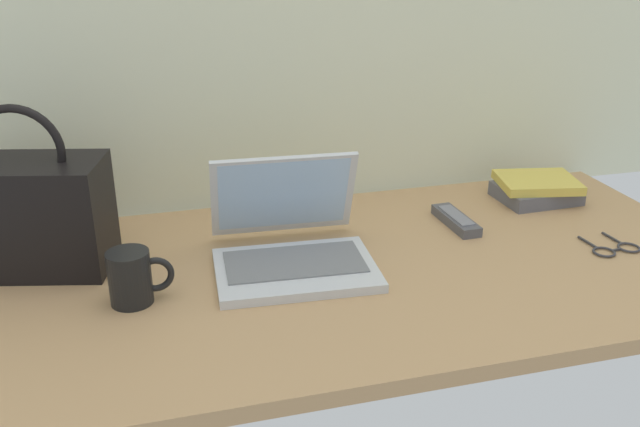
{
  "coord_description": "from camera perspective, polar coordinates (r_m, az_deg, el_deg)",
  "views": [
    {
      "loc": [
        -0.37,
        -1.18,
        0.66
      ],
      "look_at": [
        -0.05,
        0.0,
        0.15
      ],
      "focal_mm": 38.9,
      "sensor_mm": 36.0,
      "label": 1
    }
  ],
  "objects": [
    {
      "name": "book_stack",
      "position": [
        1.79,
        17.38,
        1.95
      ],
      "size": [
        0.21,
        0.18,
        0.06
      ],
      "color": "#595960",
      "rests_on": "desk"
    },
    {
      "name": "handbag",
      "position": [
        1.45,
        -22.91,
        0.04
      ],
      "size": [
        0.33,
        0.23,
        0.33
      ],
      "color": "black",
      "rests_on": "desk"
    },
    {
      "name": "coffee_mug",
      "position": [
        1.28,
        -15.21,
        -5.04
      ],
      "size": [
        0.12,
        0.08,
        0.1
      ],
      "color": "black",
      "rests_on": "desk"
    },
    {
      "name": "eyeglasses",
      "position": [
        1.58,
        23.11,
        -2.7
      ],
      "size": [
        0.11,
        0.11,
        0.01
      ],
      "color": "#333338",
      "rests_on": "desk"
    },
    {
      "name": "remote_control_near",
      "position": [
        1.6,
        11.11,
        -0.53
      ],
      "size": [
        0.05,
        0.16,
        0.02
      ],
      "color": "#4C4C51",
      "rests_on": "desk"
    },
    {
      "name": "laptop",
      "position": [
        1.38,
        -2.38,
        -2.41
      ],
      "size": [
        0.32,
        0.32,
        0.21
      ],
      "color": "silver",
      "rests_on": "desk"
    },
    {
      "name": "desk",
      "position": [
        1.39,
        2.02,
        -4.92
      ],
      "size": [
        1.6,
        0.76,
        0.03
      ],
      "color": "tan",
      "rests_on": "ground"
    }
  ]
}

